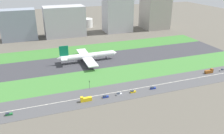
# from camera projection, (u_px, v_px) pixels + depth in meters

# --- Properties ---
(ground_plane) EXTENTS (800.00, 800.00, 0.00)m
(ground_plane) POSITION_uv_depth(u_px,v_px,m) (108.00, 59.00, 251.48)
(ground_plane) COLOR #5B564C
(runway) EXTENTS (280.00, 46.00, 0.10)m
(runway) POSITION_uv_depth(u_px,v_px,m) (108.00, 59.00, 251.46)
(runway) COLOR #38383D
(runway) RESTS_ON ground_plane
(grass_median_north) EXTENTS (280.00, 36.00, 0.10)m
(grass_median_north) POSITION_uv_depth(u_px,v_px,m) (98.00, 48.00, 287.04)
(grass_median_north) COLOR #3D7A33
(grass_median_north) RESTS_ON ground_plane
(grass_median_south) EXTENTS (280.00, 36.00, 0.10)m
(grass_median_south) POSITION_uv_depth(u_px,v_px,m) (123.00, 73.00, 215.88)
(grass_median_south) COLOR #427F38
(grass_median_south) RESTS_ON ground_plane
(highway) EXTENTS (280.00, 28.00, 0.10)m
(highway) POSITION_uv_depth(u_px,v_px,m) (137.00, 88.00, 188.11)
(highway) COLOR #4C4C4F
(highway) RESTS_ON ground_plane
(highway_centerline) EXTENTS (266.00, 0.50, 0.01)m
(highway_centerline) POSITION_uv_depth(u_px,v_px,m) (137.00, 88.00, 188.09)
(highway_centerline) COLOR silver
(highway_centerline) RESTS_ON highway
(airliner) EXTENTS (65.00, 56.00, 19.70)m
(airliner) POSITION_uv_depth(u_px,v_px,m) (87.00, 56.00, 241.58)
(airliner) COLOR white
(airliner) RESTS_ON runway
(car_4) EXTENTS (4.40, 1.80, 2.00)m
(car_4) POSITION_uv_depth(u_px,v_px,m) (119.00, 94.00, 177.69)
(car_4) COLOR silver
(car_4) RESTS_ON highway
(truck_0) EXTENTS (8.40, 2.50, 4.00)m
(truck_0) POSITION_uv_depth(u_px,v_px,m) (209.00, 71.00, 215.95)
(truck_0) COLOR brown
(truck_0) RESTS_ON highway
(car_1) EXTENTS (4.40, 1.80, 2.00)m
(car_1) POSITION_uv_depth(u_px,v_px,m) (9.00, 114.00, 152.90)
(car_1) COLOR #19662D
(car_1) RESTS_ON highway
(truck_1) EXTENTS (8.40, 2.50, 4.00)m
(truck_1) POSITION_uv_depth(u_px,v_px,m) (86.00, 99.00, 169.16)
(truck_1) COLOR yellow
(truck_1) RESTS_ON highway
(car_5) EXTENTS (4.40, 1.80, 2.00)m
(car_5) POSITION_uv_depth(u_px,v_px,m) (222.00, 70.00, 221.02)
(car_5) COLOR #99999E
(car_5) RESTS_ON highway
(car_2) EXTENTS (4.40, 1.80, 2.00)m
(car_2) POSITION_uv_depth(u_px,v_px,m) (105.00, 97.00, 174.23)
(car_2) COLOR navy
(car_2) RESTS_ON highway
(car_3) EXTENTS (4.40, 1.80, 2.00)m
(car_3) POSITION_uv_depth(u_px,v_px,m) (153.00, 88.00, 187.02)
(car_3) COLOR navy
(car_3) RESTS_ON highway
(car_0) EXTENTS (4.40, 1.80, 2.00)m
(car_0) POSITION_uv_depth(u_px,v_px,m) (133.00, 92.00, 181.41)
(car_0) COLOR yellow
(car_0) RESTS_ON highway
(traffic_light) EXTENTS (0.36, 0.50, 7.20)m
(traffic_light) POSITION_uv_depth(u_px,v_px,m) (89.00, 84.00, 186.18)
(traffic_light) COLOR #4C4C51
(traffic_light) RESTS_ON highway
(terminal_building) EXTENTS (46.01, 24.17, 41.70)m
(terminal_building) POSITION_uv_depth(u_px,v_px,m) (19.00, 25.00, 314.06)
(terminal_building) COLOR gray
(terminal_building) RESTS_ON ground_plane
(hangar_building) EXTENTS (57.47, 29.80, 42.88)m
(hangar_building) POSITION_uv_depth(u_px,v_px,m) (65.00, 21.00, 333.51)
(hangar_building) COLOR #B2B2B7
(hangar_building) RESTS_ON ground_plane
(office_tower) EXTENTS (41.46, 30.26, 55.82)m
(office_tower) POSITION_uv_depth(u_px,v_px,m) (117.00, 14.00, 356.90)
(office_tower) COLOR #B2B2B7
(office_tower) RESTS_ON ground_plane
(cargo_warehouse) EXTENTS (39.30, 38.02, 54.64)m
(cargo_warehouse) POSITION_uv_depth(u_px,v_px,m) (155.00, 12.00, 377.93)
(cargo_warehouse) COLOR #9E998E
(cargo_warehouse) RESTS_ON ground_plane
(fuel_tank_west) EXTENTS (20.19, 20.19, 14.41)m
(fuel_tank_west) POSITION_uv_depth(u_px,v_px,m) (87.00, 23.00, 391.75)
(fuel_tank_west) COLOR silver
(fuel_tank_west) RESTS_ON ground_plane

